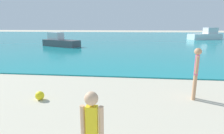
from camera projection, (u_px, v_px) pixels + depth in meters
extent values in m
cube|color=teal|center=(129.00, 37.00, 38.04)|extent=(160.00, 60.00, 0.06)
cube|color=yellow|center=(92.00, 124.00, 2.75)|extent=(0.18, 0.11, 0.57)
sphere|color=#DDAD84|center=(91.00, 98.00, 2.66)|extent=(0.21, 0.21, 0.21)
cylinder|color=#DDAD84|center=(101.00, 122.00, 2.73)|extent=(0.08, 0.08, 0.51)
cylinder|color=#DDAD84|center=(83.00, 121.00, 2.76)|extent=(0.08, 0.08, 0.51)
cylinder|color=tan|center=(194.00, 86.00, 6.34)|extent=(0.12, 0.12, 0.87)
cylinder|color=tan|center=(194.00, 88.00, 6.20)|extent=(0.12, 0.12, 0.87)
cube|color=pink|center=(197.00, 65.00, 6.10)|extent=(0.17, 0.23, 0.65)
sphere|color=tan|center=(198.00, 52.00, 5.99)|extent=(0.24, 0.24, 0.24)
cylinder|color=tan|center=(196.00, 63.00, 6.24)|extent=(0.09, 0.09, 0.58)
cylinder|color=tan|center=(197.00, 65.00, 5.94)|extent=(0.09, 0.09, 0.58)
cube|color=#4C4C51|center=(61.00, 43.00, 21.65)|extent=(4.97, 3.38, 0.76)
cube|color=silver|center=(56.00, 36.00, 21.90)|extent=(2.01, 1.69, 0.86)
cube|color=white|center=(205.00, 37.00, 32.45)|extent=(6.32, 4.18, 0.97)
cube|color=silver|center=(210.00, 31.00, 32.53)|extent=(2.54, 2.11, 1.09)
sphere|color=yellow|center=(40.00, 96.00, 6.26)|extent=(0.30, 0.30, 0.30)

